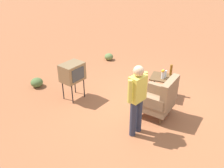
{
  "coord_description": "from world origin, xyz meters",
  "views": [
    {
      "loc": [
        5.17,
        1.04,
        3.57
      ],
      "look_at": [
        0.19,
        -0.97,
        0.65
      ],
      "focal_mm": 39.03,
      "sensor_mm": 36.0,
      "label": 1
    }
  ],
  "objects": [
    {
      "name": "side_table",
      "position": [
        -0.78,
        0.09,
        0.52
      ],
      "size": [
        0.56,
        0.56,
        0.61
      ],
      "color": "black",
      "rests_on": "ground"
    },
    {
      "name": "flower_vase",
      "position": [
        -0.68,
        0.13,
        0.75
      ],
      "size": [
        0.15,
        0.1,
        0.27
      ],
      "color": "silver",
      "rests_on": "side_table"
    },
    {
      "name": "shrub_far",
      "position": [
        -2.66,
        -2.24,
        0.12
      ],
      "size": [
        0.32,
        0.32,
        0.25
      ],
      "primitive_type": "ellipsoid",
      "color": "olive",
      "rests_on": "ground"
    },
    {
      "name": "bottle_tall_amber",
      "position": [
        -0.97,
        0.29,
        0.76
      ],
      "size": [
        0.07,
        0.07,
        0.3
      ],
      "primitive_type": "cylinder",
      "color": "brown",
      "rests_on": "side_table"
    },
    {
      "name": "armchair",
      "position": [
        0.18,
        0.25,
        0.5
      ],
      "size": [
        0.9,
        0.91,
        1.06
      ],
      "color": "brown",
      "rests_on": "ground"
    },
    {
      "name": "tv_on_stand",
      "position": [
        0.21,
        -2.09,
        0.78
      ],
      "size": [
        0.7,
        0.59,
        1.03
      ],
      "color": "black",
      "rests_on": "ground"
    },
    {
      "name": "person_standing",
      "position": [
        1.0,
        -0.08,
        0.94
      ],
      "size": [
        0.54,
        0.34,
        1.64
      ],
      "color": "#2D3347",
      "rests_on": "ground"
    },
    {
      "name": "ground_plane",
      "position": [
        0.0,
        0.0,
        0.0
      ],
      "size": [
        60.0,
        60.0,
        0.0
      ],
      "primitive_type": "plane",
      "color": "#A05B38"
    },
    {
      "name": "shrub_near",
      "position": [
        0.06,
        -3.44,
        0.14
      ],
      "size": [
        0.36,
        0.36,
        0.28
      ],
      "primitive_type": "ellipsoid",
      "color": "#516B38",
      "rests_on": "ground"
    },
    {
      "name": "bottle_short_clear",
      "position": [
        -0.78,
        0.18,
        0.71
      ],
      "size": [
        0.06,
        0.06,
        0.2
      ],
      "primitive_type": "cylinder",
      "color": "silver",
      "rests_on": "side_table"
    }
  ]
}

